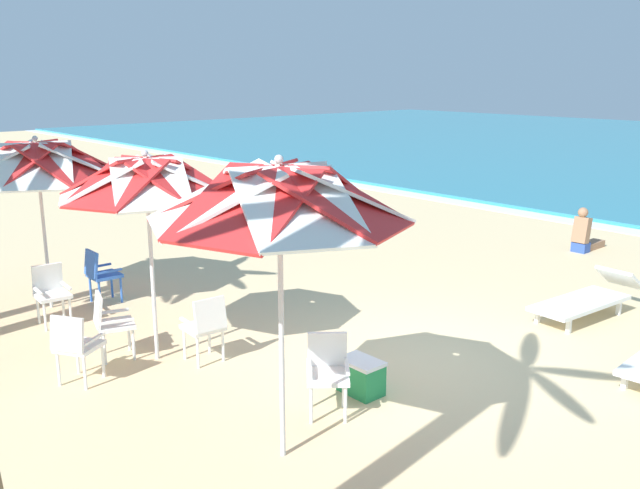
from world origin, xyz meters
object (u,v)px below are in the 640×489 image
plastic_chair_3 (205,324)px  sun_lounger_1 (588,298)px  beach_umbrella_2 (37,162)px  beach_umbrella_0 (279,198)px  plastic_chair_1 (110,321)px  cooler_box (361,376)px  beachgoer_seated (585,237)px  plastic_chair_2 (75,344)px  plastic_chair_4 (51,291)px  plastic_chair_0 (328,369)px  beach_umbrella_1 (146,180)px  plastic_chair_5 (100,273)px

plastic_chair_3 → sun_lounger_1: (2.33, 5.15, -0.22)m
beach_umbrella_2 → sun_lounger_1: size_ratio=1.21×
beach_umbrella_0 → plastic_chair_1: 3.80m
beach_umbrella_0 → cooler_box: (-0.44, 1.48, -2.28)m
beachgoer_seated → plastic_chair_2: bearing=-94.5°
plastic_chair_4 → plastic_chair_0: bearing=14.1°
plastic_chair_0 → plastic_chair_3: size_ratio=1.00×
plastic_chair_0 → beach_umbrella_1: bearing=-165.1°
plastic_chair_5 → sun_lounger_1: bearing=43.7°
beach_umbrella_2 → cooler_box: 5.84m
plastic_chair_1 → plastic_chair_5: (-2.14, 0.84, 0.00)m
beach_umbrella_1 → plastic_chair_4: 2.82m
plastic_chair_3 → beachgoer_seated: bearing=87.7°
beach_umbrella_0 → plastic_chair_4: beach_umbrella_0 is taller
cooler_box → plastic_chair_0: bearing=-81.9°
plastic_chair_1 → plastic_chair_2: size_ratio=1.00×
plastic_chair_4 → beachgoer_seated: (2.99, 9.69, -0.20)m
beach_umbrella_0 → plastic_chair_3: (-2.34, 0.64, -1.98)m
plastic_chair_1 → plastic_chair_4: (-1.74, -0.08, 0.00)m
cooler_box → plastic_chair_3: bearing=-156.3°
beach_umbrella_1 → plastic_chair_5: 3.13m
cooler_box → plastic_chair_1: bearing=-149.3°
plastic_chair_1 → plastic_chair_5: size_ratio=1.00×
beach_umbrella_1 → cooler_box: bearing=27.4°
plastic_chair_3 → plastic_chair_4: (-2.64, -0.91, 0.00)m
beachgoer_seated → beach_umbrella_2: bearing=-111.5°
plastic_chair_0 → beach_umbrella_1: (-2.49, -0.66, 1.79)m
plastic_chair_4 → plastic_chair_5: (-0.40, 0.92, 0.00)m
plastic_chair_0 → sun_lounger_1: 4.92m
beach_umbrella_0 → cooler_box: bearing=106.5°
beach_umbrella_0 → beachgoer_seated: 9.87m
plastic_chair_2 → plastic_chair_5: same height
beach_umbrella_2 → plastic_chair_1: bearing=-3.7°
plastic_chair_5 → cooler_box: bearing=9.5°
beach_umbrella_1 → plastic_chair_4: beach_umbrella_1 is taller
plastic_chair_2 → sun_lounger_1: plastic_chair_2 is taller
beach_umbrella_2 → plastic_chair_4: size_ratio=3.05×
plastic_chair_0 → sun_lounger_1: bearing=85.9°
beach_umbrella_2 → plastic_chair_5: bearing=64.7°
plastic_chair_2 → plastic_chair_4: same height
beach_umbrella_0 → cooler_box: beach_umbrella_0 is taller
plastic_chair_0 → beachgoer_seated: bearing=100.8°
plastic_chair_1 → beach_umbrella_2: bearing=176.3°
beach_umbrella_0 → beach_umbrella_1: bearing=175.4°
plastic_chair_0 → cooler_box: size_ratio=1.73×
plastic_chair_1 → beach_umbrella_0: bearing=3.3°
plastic_chair_3 → plastic_chair_4: 2.79m
beach_umbrella_0 → beach_umbrella_1: 2.86m
beach_umbrella_1 → beach_umbrella_2: beach_umbrella_1 is taller
beach_umbrella_0 → plastic_chair_4: bearing=-176.9°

